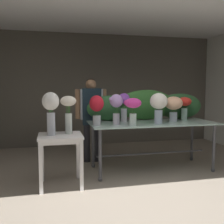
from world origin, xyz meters
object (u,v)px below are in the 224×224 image
Objects in this scene: side_table_white at (60,143)px; vase_violet_freesia at (124,105)px; vase_scarlet_dahlias at (185,105)px; vase_cream_lisianthus_tall at (68,110)px; vase_peach_carnations at (174,105)px; vase_ivory_peonies at (159,104)px; vase_lilac_hydrangea at (116,105)px; vase_magenta_stock at (133,107)px; vase_white_roses_tall at (51,108)px; florist at (91,111)px; vase_crimson_lilies at (97,107)px; display_table_glass at (152,129)px.

vase_violet_freesia reaches higher than side_table_white.
side_table_white is 2.34m from vase_scarlet_dahlias.
vase_peach_carnations is at bearing 10.32° from vase_cream_lisianthus_tall.
vase_lilac_hydrangea is at bearing 175.54° from vase_ivory_peonies.
vase_magenta_stock is 0.89× the size of vase_lilac_hydrangea.
vase_white_roses_tall is (-0.12, -0.00, 0.50)m from side_table_white.
florist reaches higher than vase_ivory_peonies.
side_table_white is 2.04m from vase_peach_carnations.
vase_lilac_hydrangea is 1.06m from vase_white_roses_tall.
vase_ivory_peonies reaches higher than vase_cream_lisianthus_tall.
vase_magenta_stock is 0.99× the size of vase_peach_carnations.
vase_crimson_lilies is (-1.65, -0.24, 0.01)m from vase_scarlet_dahlias.
vase_peach_carnations is (1.34, -0.72, 0.14)m from florist.
display_table_glass is 3.49× the size of vase_white_roses_tall.
vase_magenta_stock is at bearing -167.20° from vase_ivory_peonies.
vase_peach_carnations is at bearing -12.10° from vase_violet_freesia.
vase_ivory_peonies is 0.38m from vase_peach_carnations.
vase_ivory_peonies is 1.49m from vase_cream_lisianthus_tall.
vase_scarlet_dahlias is 0.85× the size of vase_violet_freesia.
display_table_glass is 1.53m from vase_cream_lisianthus_tall.
vase_ivory_peonies is 0.61m from vase_violet_freesia.
vase_peach_carnations is (0.35, 0.16, -0.03)m from vase_ivory_peonies.
side_table_white is 1.35× the size of vase_cream_lisianthus_tall.
vase_cream_lisianthus_tall is at bearing -169.68° from vase_peach_carnations.
vase_violet_freesia is at bearing 24.88° from vase_white_roses_tall.
vase_white_roses_tall is at bearing -169.35° from vase_peach_carnations.
vase_white_roses_tall reaches higher than vase_magenta_stock.
vase_violet_freesia is at bearing 54.32° from vase_lilac_hydrangea.
vase_violet_freesia is 0.60m from vase_crimson_lilies.
vase_magenta_stock is 0.57m from vase_crimson_lilies.
vase_crimson_lilies is (-0.32, 0.00, -0.02)m from vase_lilac_hydrangea.
vase_magenta_stock is (0.51, -0.99, 0.15)m from florist.
vase_white_roses_tall is (-1.73, -0.23, -0.01)m from vase_ivory_peonies.
vase_crimson_lilies is 0.76m from vase_white_roses_tall.
vase_crimson_lilies reaches higher than side_table_white.
vase_crimson_lilies is (-1.37, -0.11, 0.00)m from vase_peach_carnations.
display_table_glass is 4.40× the size of vase_lilac_hydrangea.
vase_ivory_peonies is 0.90× the size of vase_cream_lisianthus_tall.
florist is 3.21× the size of vase_violet_freesia.
vase_white_roses_tall is 0.26m from vase_cream_lisianthus_tall.
vase_violet_freesia reaches higher than vase_scarlet_dahlias.
vase_scarlet_dahlias is 0.75× the size of vase_cream_lisianthus_tall.
vase_white_roses_tall is (-0.71, -0.28, 0.02)m from vase_crimson_lilies.
vase_ivory_peonies reaches higher than vase_lilac_hydrangea.
vase_cream_lisianthus_tall is (-1.48, -0.17, -0.04)m from vase_ivory_peonies.
side_table_white is at bearing -162.61° from vase_lilac_hydrangea.
vase_cream_lisianthus_tall is at bearing -114.91° from florist.
vase_white_roses_tall is (-2.36, -0.53, 0.03)m from vase_scarlet_dahlias.
vase_ivory_peonies reaches higher than vase_scarlet_dahlias.
display_table_glass is 2.85× the size of side_table_white.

